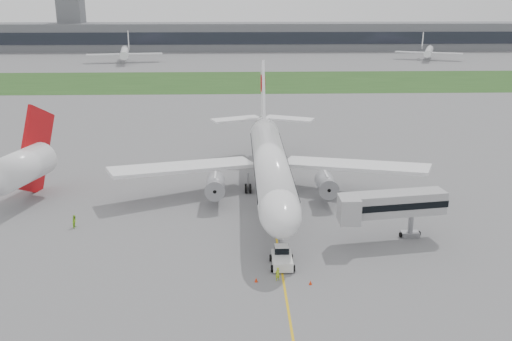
{
  "coord_description": "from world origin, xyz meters",
  "views": [
    {
      "loc": [
        -4.78,
        -76.07,
        29.6
      ],
      "look_at": [
        -2.14,
        2.0,
        5.02
      ],
      "focal_mm": 40.0,
      "sensor_mm": 36.0,
      "label": 1
    }
  ],
  "objects_px": {
    "airliner": "(270,160)",
    "pushback_tug": "(282,258)",
    "ground_crew_near": "(277,274)",
    "jet_bridge": "(387,205)",
    "neighbor_aircraft": "(23,165)"
  },
  "relations": [
    {
      "from": "ground_crew_near",
      "to": "neighbor_aircraft",
      "type": "distance_m",
      "value": 43.48
    },
    {
      "from": "jet_bridge",
      "to": "neighbor_aircraft",
      "type": "bearing_deg",
      "value": 153.66
    },
    {
      "from": "airliner",
      "to": "ground_crew_near",
      "type": "height_order",
      "value": "airliner"
    },
    {
      "from": "airliner",
      "to": "neighbor_aircraft",
      "type": "relative_size",
      "value": 3.05
    },
    {
      "from": "jet_bridge",
      "to": "ground_crew_near",
      "type": "distance_m",
      "value": 17.56
    },
    {
      "from": "airliner",
      "to": "pushback_tug",
      "type": "bearing_deg",
      "value": -89.71
    },
    {
      "from": "airliner",
      "to": "ground_crew_near",
      "type": "xyz_separation_m",
      "value": [
        -0.63,
        -26.31,
        -4.9
      ]
    },
    {
      "from": "pushback_tug",
      "to": "ground_crew_near",
      "type": "relative_size",
      "value": 2.59
    },
    {
      "from": "jet_bridge",
      "to": "ground_crew_near",
      "type": "relative_size",
      "value": 9.02
    },
    {
      "from": "airliner",
      "to": "ground_crew_near",
      "type": "relative_size",
      "value": 35.4
    },
    {
      "from": "airliner",
      "to": "ground_crew_near",
      "type": "distance_m",
      "value": 26.77
    },
    {
      "from": "jet_bridge",
      "to": "ground_crew_near",
      "type": "xyz_separation_m",
      "value": [
        -14.05,
        -9.76,
        -3.97
      ]
    },
    {
      "from": "pushback_tug",
      "to": "jet_bridge",
      "type": "bearing_deg",
      "value": 24.91
    },
    {
      "from": "airliner",
      "to": "jet_bridge",
      "type": "distance_m",
      "value": 21.32
    },
    {
      "from": "ground_crew_near",
      "to": "jet_bridge",
      "type": "bearing_deg",
      "value": -172.06
    }
  ]
}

